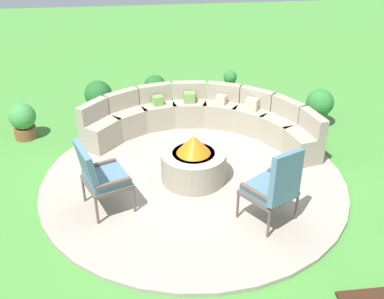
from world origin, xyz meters
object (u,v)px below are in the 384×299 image
lounge_chair_front_left (100,175)px  potted_plant_5 (99,97)px  fire_pit (194,162)px  potted_plant_2 (230,83)px  potted_plant_3 (155,89)px  potted_plant_4 (319,106)px  curved_stone_bench (203,119)px  lounge_chair_front_right (275,186)px  potted_plant_0 (23,120)px

lounge_chair_front_left → potted_plant_5: lounge_chair_front_left is taller
fire_pit → potted_plant_2: size_ratio=1.61×
potted_plant_3 → potted_plant_4: potted_plant_4 is taller
potted_plant_4 → potted_plant_3: bearing=157.1°
curved_stone_bench → potted_plant_5: 2.23m
potted_plant_2 → potted_plant_3: potted_plant_3 is taller
potted_plant_4 → potted_plant_5: size_ratio=1.04×
curved_stone_bench → potted_plant_3: curved_stone_bench is taller
potted_plant_3 → potted_plant_2: bearing=7.1°
fire_pit → potted_plant_4: fire_pit is taller
lounge_chair_front_right → potted_plant_2: 4.22m
lounge_chair_front_right → potted_plant_3: bearing=74.0°
lounge_chair_front_right → potted_plant_0: lounge_chair_front_right is taller
curved_stone_bench → potted_plant_5: curved_stone_bench is taller
potted_plant_0 → potted_plant_2: potted_plant_0 is taller
potted_plant_3 → curved_stone_bench: bearing=-62.6°
fire_pit → potted_plant_2: bearing=69.7°
lounge_chair_front_right → curved_stone_bench: bearing=68.2°
curved_stone_bench → potted_plant_5: (-1.88, 1.19, 0.00)m
potted_plant_4 → lounge_chair_front_right: bearing=-120.6°
lounge_chair_front_left → potted_plant_4: 4.45m
potted_plant_2 → potted_plant_4: (1.40, -1.45, 0.06)m
fire_pit → potted_plant_4: 3.01m
potted_plant_2 → potted_plant_0: bearing=-161.5°
lounge_chair_front_right → potted_plant_5: size_ratio=1.63×
potted_plant_2 → potted_plant_3: size_ratio=0.95×
fire_pit → potted_plant_3: bearing=98.6°
lounge_chair_front_right → potted_plant_3: 4.24m
curved_stone_bench → lounge_chair_front_left: bearing=-130.0°
fire_pit → curved_stone_bench: 1.43m
fire_pit → lounge_chair_front_right: lounge_chair_front_right is taller
fire_pit → potted_plant_5: 3.01m
fire_pit → potted_plant_5: fire_pit is taller
fire_pit → potted_plant_0: size_ratio=1.50×
potted_plant_3 → potted_plant_5: (-1.11, -0.30, 0.02)m
lounge_chair_front_right → potted_plant_5: lounge_chair_front_right is taller
fire_pit → potted_plant_2: 3.27m
curved_stone_bench → potted_plant_0: (-3.14, 0.36, -0.02)m
potted_plant_3 → fire_pit: bearing=-81.4°
potted_plant_2 → potted_plant_4: potted_plant_4 is taller
lounge_chair_front_left → potted_plant_0: bearing=-170.0°
curved_stone_bench → potted_plant_0: 3.17m
potted_plant_0 → potted_plant_2: bearing=18.5°
potted_plant_0 → curved_stone_bench: bearing=-6.6°
fire_pit → potted_plant_0: 3.31m
potted_plant_5 → lounge_chair_front_left: bearing=-86.0°
curved_stone_bench → potted_plant_4: size_ratio=5.47×
potted_plant_4 → potted_plant_5: bearing=166.8°
potted_plant_2 → potted_plant_3: bearing=-172.9°
potted_plant_0 → fire_pit: bearing=-32.0°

